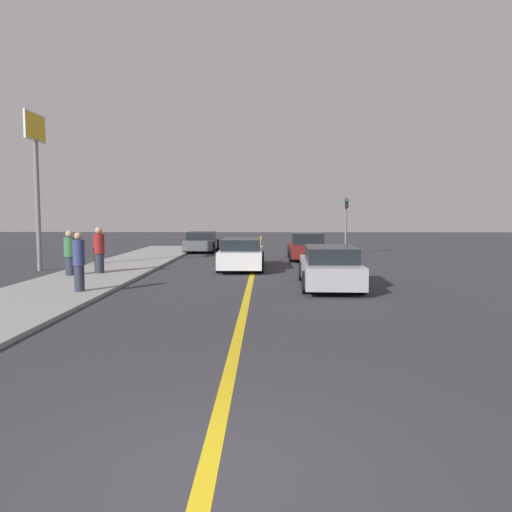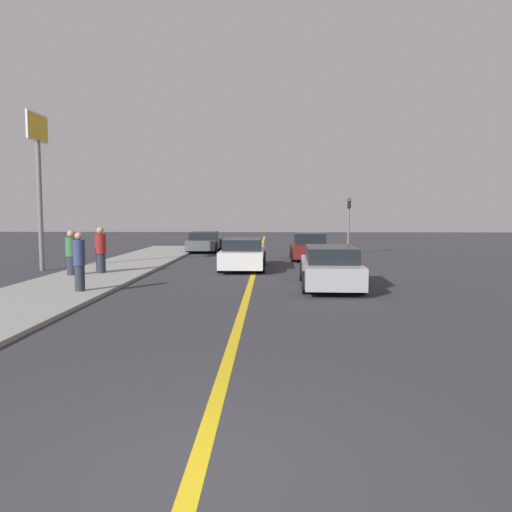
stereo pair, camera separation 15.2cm
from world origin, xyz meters
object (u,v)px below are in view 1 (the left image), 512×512
object	(u,v)px
roadside_sign	(36,156)
car_near_right_lane	(330,267)
pedestrian_near_curb	(79,262)
pedestrian_far_standing	(99,250)
car_far_distant	(307,247)
car_ahead_center	(242,254)
traffic_light	(346,219)
car_parked_left_lot	(202,242)
pedestrian_mid_group	(70,253)

from	to	relation	value
roadside_sign	car_near_right_lane	bearing A→B (deg)	-20.73
pedestrian_near_curb	roadside_sign	distance (m)	8.14
car_near_right_lane	pedestrian_far_standing	xyz separation A→B (m)	(-8.45, 2.78, 0.33)
car_far_distant	roadside_sign	size ratio (longest dim) A/B	0.64
car_ahead_center	pedestrian_far_standing	size ratio (longest dim) A/B	2.69
car_far_distant	traffic_light	world-z (taller)	traffic_light
car_near_right_lane	pedestrian_near_curb	world-z (taller)	pedestrian_near_curb
car_ahead_center	pedestrian_near_curb	xyz separation A→B (m)	(-4.43, -6.92, 0.33)
car_far_distant	traffic_light	distance (m)	4.25
car_near_right_lane	roadside_sign	xyz separation A→B (m)	(-11.48, 4.35, 4.07)
car_far_distant	car_near_right_lane	bearing A→B (deg)	-89.65
car_parked_left_lot	pedestrian_near_curb	xyz separation A→B (m)	(-1.46, -16.54, 0.36)
pedestrian_near_curb	pedestrian_mid_group	bearing A→B (deg)	114.97
pedestrian_mid_group	pedestrian_far_standing	bearing A→B (deg)	39.67
pedestrian_mid_group	pedestrian_near_curb	bearing A→B (deg)	-65.03
car_ahead_center	traffic_light	distance (m)	9.57
traffic_light	car_far_distant	bearing A→B (deg)	-128.62
car_ahead_center	traffic_light	bearing A→B (deg)	53.32
traffic_light	car_ahead_center	bearing A→B (deg)	-126.74
car_near_right_lane	traffic_light	distance (m)	13.12
car_parked_left_lot	traffic_light	distance (m)	8.98
traffic_light	roadside_sign	distance (m)	16.60
traffic_light	pedestrian_far_standing	bearing A→B (deg)	-137.69
car_near_right_lane	traffic_light	size ratio (longest dim) A/B	1.48
car_parked_left_lot	pedestrian_near_curb	size ratio (longest dim) A/B	2.46
car_far_distant	roadside_sign	distance (m)	13.32
car_ahead_center	roadside_sign	distance (m)	9.35
roadside_sign	car_ahead_center	bearing A→B (deg)	5.86
car_parked_left_lot	pedestrian_mid_group	world-z (taller)	pedestrian_mid_group
pedestrian_mid_group	car_ahead_center	bearing A→B (deg)	26.86
car_parked_left_lot	pedestrian_mid_group	bearing A→B (deg)	-103.90
traffic_light	roadside_sign	size ratio (longest dim) A/B	0.50
car_near_right_lane	pedestrian_mid_group	size ratio (longest dim) A/B	2.87
car_far_distant	pedestrian_mid_group	xyz separation A→B (m)	(-9.34, -7.58, 0.26)
car_ahead_center	traffic_light	world-z (taller)	traffic_light
car_near_right_lane	pedestrian_far_standing	distance (m)	8.90
traffic_light	roadside_sign	bearing A→B (deg)	-148.96
car_far_distant	car_parked_left_lot	distance (m)	8.01
pedestrian_far_standing	car_parked_left_lot	bearing A→B (deg)	78.83
car_ahead_center	pedestrian_near_curb	distance (m)	8.22
traffic_light	pedestrian_mid_group	bearing A→B (deg)	-137.87
car_near_right_lane	pedestrian_mid_group	xyz separation A→B (m)	(-9.30, 2.07, 0.28)
car_near_right_lane	car_far_distant	distance (m)	9.65
car_parked_left_lot	traffic_light	world-z (taller)	traffic_light
pedestrian_near_curb	roadside_sign	xyz separation A→B (m)	(-3.95, 6.06, 3.74)
car_ahead_center	car_far_distant	world-z (taller)	car_far_distant
pedestrian_far_standing	pedestrian_mid_group	bearing A→B (deg)	-140.33
car_parked_left_lot	pedestrian_far_standing	world-z (taller)	pedestrian_far_standing
car_far_distant	pedestrian_near_curb	distance (m)	13.66
car_parked_left_lot	roadside_sign	xyz separation A→B (m)	(-5.41, -10.48, 4.10)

